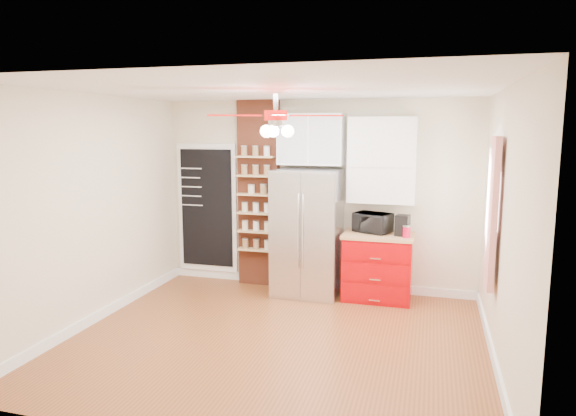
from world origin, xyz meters
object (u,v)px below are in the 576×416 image
(fridge, at_px, (307,233))
(ceiling_fan, at_px, (276,116))
(canister_left, at_px, (407,232))
(pantry_jar_oats, at_px, (251,189))
(toaster_oven, at_px, (373,223))
(coffee_maker, at_px, (403,225))
(red_cabinet, at_px, (378,266))

(fridge, relative_size, ceiling_fan, 1.25)
(canister_left, height_order, pantry_jar_oats, pantry_jar_oats)
(toaster_oven, relative_size, pantry_jar_oats, 3.98)
(toaster_oven, bearing_deg, fridge, -148.49)
(pantry_jar_oats, bearing_deg, fridge, -9.28)
(ceiling_fan, distance_m, coffee_maker, 2.50)
(fridge, relative_size, canister_left, 12.28)
(coffee_maker, bearing_deg, canister_left, -53.39)
(fridge, bearing_deg, toaster_oven, 9.58)
(ceiling_fan, relative_size, toaster_oven, 2.92)
(canister_left, bearing_deg, red_cabinet, 161.07)
(red_cabinet, distance_m, ceiling_fan, 2.75)
(red_cabinet, relative_size, toaster_oven, 1.96)
(pantry_jar_oats, bearing_deg, red_cabinet, -2.85)
(red_cabinet, bearing_deg, pantry_jar_oats, 177.15)
(fridge, bearing_deg, ceiling_fan, -88.24)
(coffee_maker, xyz_separation_m, pantry_jar_oats, (-2.14, 0.10, 0.40))
(canister_left, bearing_deg, pantry_jar_oats, 174.35)
(ceiling_fan, bearing_deg, pantry_jar_oats, 117.32)
(red_cabinet, bearing_deg, canister_left, -18.93)
(toaster_oven, relative_size, coffee_maker, 1.75)
(red_cabinet, bearing_deg, toaster_oven, 134.38)
(coffee_maker, bearing_deg, fridge, -168.87)
(fridge, height_order, ceiling_fan, ceiling_fan)
(red_cabinet, height_order, coffee_maker, coffee_maker)
(toaster_oven, bearing_deg, pantry_jar_oats, -157.86)
(ceiling_fan, distance_m, toaster_oven, 2.40)
(ceiling_fan, relative_size, pantry_jar_oats, 11.63)
(red_cabinet, bearing_deg, ceiling_fan, -118.71)
(fridge, distance_m, coffee_maker, 1.29)
(ceiling_fan, distance_m, canister_left, 2.49)
(toaster_oven, bearing_deg, canister_left, -3.81)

